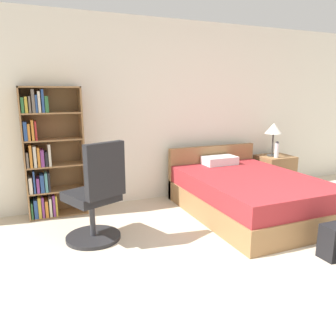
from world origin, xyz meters
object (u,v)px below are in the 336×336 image
(bed, at_px, (247,193))
(office_chair, at_px, (96,199))
(nightstand, at_px, (274,173))
(table_lamp, at_px, (274,130))
(bookshelf, at_px, (47,156))
(water_bottle, at_px, (277,150))

(bed, height_order, office_chair, office_chair)
(nightstand, distance_m, table_lamp, 0.72)
(bookshelf, relative_size, bed, 0.81)
(office_chair, relative_size, table_lamp, 2.06)
(nightstand, xyz_separation_m, water_bottle, (-0.09, -0.12, 0.40))
(nightstand, height_order, water_bottle, water_bottle)
(bookshelf, bearing_deg, table_lamp, -2.57)
(office_chair, bearing_deg, bookshelf, 111.80)
(table_lamp, bearing_deg, nightstand, -17.56)
(bookshelf, xyz_separation_m, water_bottle, (3.43, -0.29, -0.10))
(office_chair, bearing_deg, table_lamp, 15.93)
(bookshelf, height_order, nightstand, bookshelf)
(nightstand, bearing_deg, bed, -145.78)
(bed, bearing_deg, bookshelf, 159.25)
(bed, bearing_deg, nightstand, 34.22)
(water_bottle, bearing_deg, table_lamp, 78.66)
(office_chair, distance_m, water_bottle, 3.11)
(office_chair, bearing_deg, bed, 3.02)
(table_lamp, bearing_deg, office_chair, -164.07)
(nightstand, xyz_separation_m, table_lamp, (-0.06, 0.02, 0.72))
(nightstand, bearing_deg, table_lamp, 162.44)
(bookshelf, xyz_separation_m, bed, (2.42, -0.92, -0.52))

